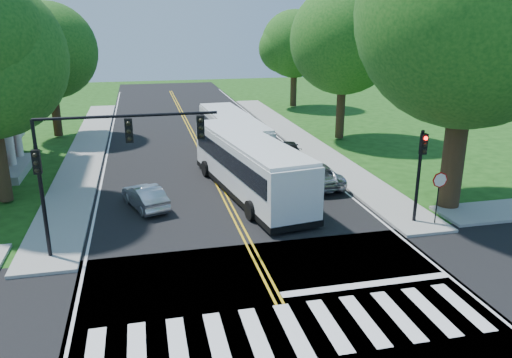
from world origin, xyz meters
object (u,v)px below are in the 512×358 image
object	(u,v)px
signal_nw	(100,152)
dark_sedan	(288,149)
bus_lead	(249,164)
hatchback	(145,196)
suv	(315,174)
bus_follow	(232,135)
signal_ne	(420,164)

from	to	relation	value
signal_nw	dark_sedan	xyz separation A→B (m)	(11.65, 13.13, -3.80)
bus_lead	hatchback	distance (m)	5.91
suv	dark_sedan	distance (m)	6.43
dark_sedan	bus_follow	bearing A→B (deg)	-1.89
signal_nw	suv	distance (m)	13.70
dark_sedan	signal_ne	bearing A→B (deg)	109.63
bus_follow	suv	xyz separation A→B (m)	(3.57, -7.19, -0.94)
bus_lead	suv	distance (m)	4.24
signal_ne	suv	distance (m)	7.57
signal_ne	hatchback	size ratio (longest dim) A/B	1.17
signal_ne	bus_lead	world-z (taller)	signal_ne
signal_nw	bus_follow	world-z (taller)	signal_nw
bus_follow	suv	size ratio (longest dim) A/B	2.48
bus_follow	suv	bearing A→B (deg)	112.97
bus_lead	suv	world-z (taller)	bus_lead
signal_ne	dark_sedan	bearing A→B (deg)	100.38
hatchback	dark_sedan	bearing A→B (deg)	-160.42
hatchback	bus_follow	bearing A→B (deg)	-144.26
dark_sedan	signal_nw	bearing A→B (deg)	57.66
signal_ne	bus_follow	world-z (taller)	signal_ne
signal_nw	suv	bearing A→B (deg)	30.53
suv	dark_sedan	world-z (taller)	suv
suv	bus_follow	bearing A→B (deg)	-66.14
dark_sedan	bus_lead	bearing A→B (deg)	67.25
dark_sedan	suv	bearing A→B (deg)	96.69
hatchback	signal_ne	bearing A→B (deg)	138.87
bus_lead	suv	xyz separation A→B (m)	(4.07, 0.56, -1.01)
signal_nw	dark_sedan	bearing A→B (deg)	48.41
bus_follow	dark_sedan	xyz separation A→B (m)	(3.86, -0.76, -1.03)
signal_ne	dark_sedan	size ratio (longest dim) A/B	1.12
bus_lead	bus_follow	xyz separation A→B (m)	(0.51, 7.74, -0.08)
bus_follow	hatchback	bearing A→B (deg)	51.23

